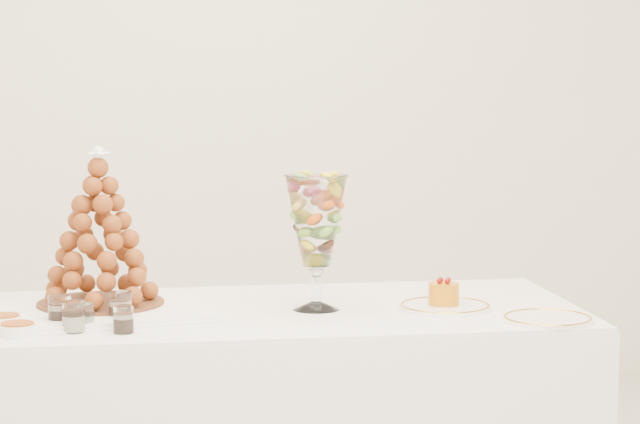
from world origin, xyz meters
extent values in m
cube|color=white|center=(0.00, 2.00, 1.40)|extent=(4.50, 0.04, 2.80)
cube|color=white|center=(-0.14, 0.22, 0.70)|extent=(1.90, 0.87, 0.01)
cube|color=white|center=(-0.47, 0.23, 0.72)|extent=(0.58, 0.47, 0.02)
cylinder|color=white|center=(0.08, 0.18, 0.72)|extent=(0.13, 0.13, 0.02)
cylinder|color=white|center=(0.08, 0.18, 0.77)|extent=(0.03, 0.03, 0.09)
sphere|color=white|center=(0.08, 0.18, 0.82)|extent=(0.04, 0.04, 0.04)
cylinder|color=white|center=(0.42, 0.11, 0.71)|extent=(0.25, 0.25, 0.01)
cylinder|color=white|center=(0.62, -0.10, 0.71)|extent=(0.23, 0.23, 0.01)
cylinder|color=white|center=(-0.59, 0.11, 0.75)|extent=(0.07, 0.07, 0.08)
cylinder|color=white|center=(-0.53, 0.06, 0.74)|extent=(0.06, 0.06, 0.06)
cylinder|color=white|center=(-0.44, 0.12, 0.75)|extent=(0.07, 0.07, 0.08)
cylinder|color=white|center=(-0.56, 0.03, 0.75)|extent=(0.06, 0.06, 0.08)
cylinder|color=white|center=(-0.44, -0.01, 0.74)|extent=(0.06, 0.06, 0.07)
cylinder|color=white|center=(-0.72, 0.13, 0.72)|extent=(0.08, 0.08, 0.03)
cylinder|color=white|center=(-0.69, 0.02, 0.72)|extent=(0.09, 0.09, 0.03)
cylinder|color=brown|center=(-0.48, 0.29, 0.73)|extent=(0.33, 0.33, 0.01)
cone|color=brown|center=(-0.48, 0.29, 0.93)|extent=(0.31, 0.31, 0.40)
sphere|color=white|center=(-0.48, 0.29, 1.12)|extent=(0.04, 0.04, 0.04)
cylinder|color=#C87209|center=(0.42, 0.12, 0.75)|extent=(0.08, 0.08, 0.06)
sphere|color=#810904|center=(0.43, 0.12, 0.78)|extent=(0.01, 0.01, 0.01)
sphere|color=#810904|center=(0.41, 0.13, 0.78)|extent=(0.01, 0.01, 0.01)
sphere|color=#810904|center=(0.40, 0.11, 0.78)|extent=(0.01, 0.01, 0.01)
sphere|color=#810904|center=(0.42, 0.10, 0.78)|extent=(0.01, 0.01, 0.01)
camera|label=1|loc=(-0.61, -3.01, 1.35)|focal=70.00mm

